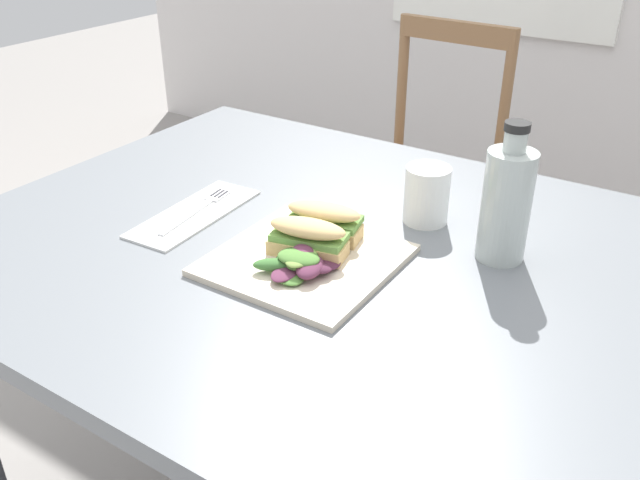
{
  "coord_description": "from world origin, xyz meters",
  "views": [
    {
      "loc": [
        0.58,
        -0.79,
        1.25
      ],
      "look_at": [
        0.09,
        -0.05,
        0.76
      ],
      "focal_mm": 38.09,
      "sensor_mm": 36.0,
      "label": 1
    }
  ],
  "objects": [
    {
      "name": "sandwich_half_front",
      "position": [
        0.09,
        -0.08,
        0.78
      ],
      "size": [
        0.12,
        0.08,
        0.06
      ],
      "color": "#DBB270",
      "rests_on": "plate_lunch"
    },
    {
      "name": "plate_lunch",
      "position": [
        0.09,
        -0.09,
        0.74
      ],
      "size": [
        0.25,
        0.25,
        0.01
      ],
      "primitive_type": "cube",
      "color": "beige",
      "rests_on": "dining_table"
    },
    {
      "name": "fork_on_napkin",
      "position": [
        -0.16,
        -0.04,
        0.75
      ],
      "size": [
        0.04,
        0.19,
        0.0
      ],
      "color": "silver",
      "rests_on": "napkin_folded"
    },
    {
      "name": "chair_wooden_far",
      "position": [
        -0.18,
        0.95,
        0.45
      ],
      "size": [
        0.42,
        0.42,
        0.87
      ],
      "color": "#8E6642",
      "rests_on": "ground"
    },
    {
      "name": "bottle_cold_brew",
      "position": [
        0.33,
        0.09,
        0.82
      ],
      "size": [
        0.07,
        0.07,
        0.21
      ],
      "color": "black",
      "rests_on": "dining_table"
    },
    {
      "name": "sandwich_half_back",
      "position": [
        0.08,
        -0.02,
        0.78
      ],
      "size": [
        0.12,
        0.08,
        0.06
      ],
      "color": "#DBB270",
      "rests_on": "plate_lunch"
    },
    {
      "name": "salad_mixed_greens",
      "position": [
        0.11,
        -0.12,
        0.77
      ],
      "size": [
        0.11,
        0.11,
        0.03
      ],
      "color": "#518438",
      "rests_on": "plate_lunch"
    },
    {
      "name": "dining_table",
      "position": [
        0.06,
        -0.02,
        0.61
      ],
      "size": [
        1.12,
        0.9,
        0.74
      ],
      "color": "slate",
      "rests_on": "ground"
    },
    {
      "name": "napkin_folded",
      "position": [
        -0.15,
        -0.06,
        0.74
      ],
      "size": [
        0.11,
        0.26,
        0.0
      ],
      "primitive_type": "cube",
      "rotation": [
        0.0,
        0.0,
        0.05
      ],
      "color": "white",
      "rests_on": "dining_table"
    },
    {
      "name": "cup_extra_side",
      "position": [
        0.18,
        0.13,
        0.79
      ],
      "size": [
        0.07,
        0.07,
        0.09
      ],
      "primitive_type": "cylinder",
      "color": "white",
      "rests_on": "dining_table"
    }
  ]
}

